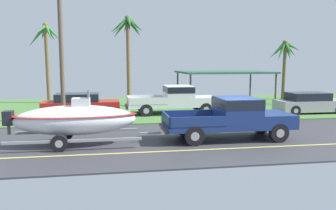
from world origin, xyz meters
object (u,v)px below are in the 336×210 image
(parked_sedan_near, at_px, (80,104))
(carport_awning, at_px, (224,73))
(pickup_truck_towing, at_px, (236,116))
(parked_pickup_background, at_px, (178,98))
(palm_tree_near_right, at_px, (128,35))
(boat_on_trailer, at_px, (75,120))
(parked_sedan_far, at_px, (310,103))
(utility_pole, at_px, (61,44))
(palm_tree_mid, at_px, (285,54))
(palm_tree_near_left, at_px, (46,42))

(parked_sedan_near, relative_size, carport_awning, 0.66)
(pickup_truck_towing, xyz_separation_m, parked_pickup_background, (-1.10, 7.52, 0.01))
(parked_pickup_background, bearing_deg, parked_sedan_near, 173.06)
(carport_awning, xyz_separation_m, palm_tree_near_right, (-7.87, -0.97, 2.88))
(pickup_truck_towing, xyz_separation_m, carport_awning, (3.88, 13.22, 1.46))
(boat_on_trailer, xyz_separation_m, parked_sedan_far, (14.33, 6.40, -0.37))
(pickup_truck_towing, relative_size, carport_awning, 0.80)
(parked_pickup_background, height_order, parked_sedan_near, parked_pickup_background)
(boat_on_trailer, relative_size, utility_pole, 0.75)
(boat_on_trailer, xyz_separation_m, palm_tree_near_right, (2.85, 12.24, 4.31))
(parked_sedan_far, bearing_deg, carport_awning, 117.93)
(utility_pole, bearing_deg, palm_tree_mid, 27.08)
(parked_sedan_far, bearing_deg, parked_pickup_background, 172.55)
(pickup_truck_towing, height_order, palm_tree_near_right, palm_tree_near_right)
(pickup_truck_towing, height_order, parked_pickup_background, parked_pickup_background)
(pickup_truck_towing, relative_size, parked_sedan_far, 1.29)
(carport_awning, height_order, palm_tree_near_right, palm_tree_near_right)
(parked_sedan_near, xyz_separation_m, palm_tree_mid, (17.15, 6.19, 3.38))
(parked_pickup_background, bearing_deg, utility_pole, -162.40)
(pickup_truck_towing, bearing_deg, palm_tree_near_left, 124.84)
(utility_pole, bearing_deg, palm_tree_near_left, 104.05)
(boat_on_trailer, distance_m, parked_sedan_near, 8.30)
(boat_on_trailer, xyz_separation_m, carport_awning, (10.72, 13.22, 1.43))
(pickup_truck_towing, bearing_deg, parked_sedan_far, 40.49)
(parked_sedan_far, relative_size, utility_pole, 0.54)
(carport_awning, distance_m, palm_tree_mid, 6.31)
(palm_tree_near_left, height_order, palm_tree_mid, palm_tree_near_left)
(palm_tree_mid, bearing_deg, palm_tree_near_left, 178.89)
(pickup_truck_towing, distance_m, parked_pickup_background, 7.60)
(parked_sedan_near, bearing_deg, parked_sedan_far, -7.24)
(pickup_truck_towing, relative_size, palm_tree_mid, 1.10)
(parked_pickup_background, distance_m, palm_tree_mid, 13.33)
(parked_sedan_near, bearing_deg, boat_on_trailer, -86.87)
(boat_on_trailer, xyz_separation_m, parked_pickup_background, (5.73, 7.52, -0.01))
(parked_sedan_far, xyz_separation_m, carport_awning, (-3.61, 6.82, 1.81))
(boat_on_trailer, bearing_deg, parked_sedan_far, 24.06)
(parked_pickup_background, height_order, parked_sedan_far, parked_pickup_background)
(boat_on_trailer, relative_size, palm_tree_near_left, 0.96)
(palm_tree_mid, bearing_deg, carport_awning, -168.22)
(boat_on_trailer, relative_size, carport_awning, 0.86)
(pickup_truck_towing, bearing_deg, parked_sedan_near, 131.37)
(boat_on_trailer, distance_m, parked_pickup_background, 9.46)
(carport_awning, height_order, utility_pole, utility_pole)
(pickup_truck_towing, distance_m, palm_tree_near_left, 18.52)
(pickup_truck_towing, bearing_deg, utility_pole, 146.10)
(carport_awning, bearing_deg, palm_tree_near_right, -172.94)
(parked_sedan_near, height_order, palm_tree_mid, palm_tree_mid)
(boat_on_trailer, distance_m, palm_tree_mid, 22.30)
(pickup_truck_towing, relative_size, parked_sedan_near, 1.21)
(boat_on_trailer, xyz_separation_m, palm_tree_mid, (16.70, 14.46, 3.01))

